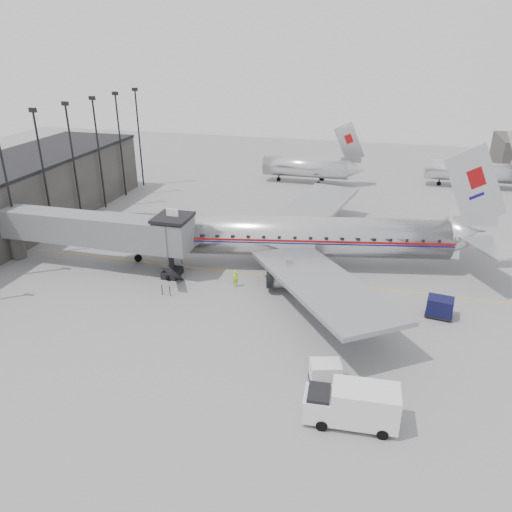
% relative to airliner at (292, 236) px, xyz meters
% --- Properties ---
extents(ground, '(160.00, 160.00, 0.00)m').
position_rel_airliner_xyz_m(ground, '(-1.97, -9.16, -3.36)').
color(ground, slate).
rests_on(ground, ground).
extents(terminal, '(12.00, 46.00, 8.00)m').
position_rel_airliner_xyz_m(terminal, '(-35.97, 0.84, 0.64)').
color(terminal, '#363431').
rests_on(terminal, ground).
extents(apron_line, '(60.00, 0.15, 0.01)m').
position_rel_airliner_xyz_m(apron_line, '(1.03, -3.16, -3.36)').
color(apron_line, gold).
rests_on(apron_line, ground).
extents(jet_bridge, '(21.00, 6.20, 7.10)m').
position_rel_airliner_xyz_m(jet_bridge, '(-18.63, -5.49, 0.82)').
color(jet_bridge, '#5B5D60').
rests_on(jet_bridge, ground).
extents(floodlight_masts, '(0.90, 42.25, 15.25)m').
position_rel_airliner_xyz_m(floodlight_masts, '(-29.47, 3.84, 5.00)').
color(floodlight_masts, black).
rests_on(floodlight_masts, ground).
extents(distant_aircraft_near, '(16.39, 3.20, 10.26)m').
position_rel_airliner_xyz_m(distant_aircraft_near, '(-3.76, 32.84, -0.63)').
color(distant_aircraft_near, silver).
rests_on(distant_aircraft_near, ground).
extents(distant_aircraft_mid, '(16.39, 3.20, 10.26)m').
position_rel_airliner_xyz_m(distant_aircraft_mid, '(22.24, 36.84, -0.63)').
color(distant_aircraft_mid, silver).
rests_on(distant_aircraft_mid, ground).
extents(airliner, '(41.87, 38.44, 13.36)m').
position_rel_airliner_xyz_m(airliner, '(0.00, 0.00, 0.00)').
color(airliner, silver).
rests_on(airliner, ground).
extents(service_van, '(5.96, 2.59, 2.75)m').
position_rel_airliner_xyz_m(service_van, '(8.14, -22.34, -1.92)').
color(service_van, silver).
rests_on(service_van, ground).
extents(baggage_cart_navy, '(2.49, 2.04, 1.77)m').
position_rel_airliner_xyz_m(baggage_cart_navy, '(14.47, -7.16, -2.42)').
color(baggage_cart_navy, black).
rests_on(baggage_cart_navy, ground).
extents(baggage_cart_white, '(2.57, 2.21, 1.72)m').
position_rel_airliner_xyz_m(baggage_cart_white, '(6.03, -18.85, -2.45)').
color(baggage_cart_white, silver).
rests_on(baggage_cart_white, ground).
extents(ramp_worker, '(0.72, 0.69, 1.67)m').
position_rel_airliner_xyz_m(ramp_worker, '(-4.35, -6.16, -2.53)').
color(ramp_worker, '#AFE61B').
rests_on(ramp_worker, ground).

